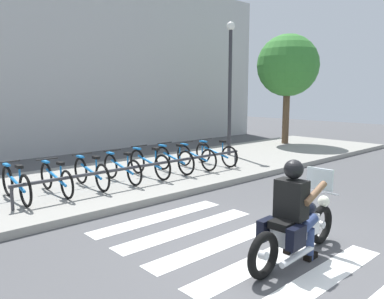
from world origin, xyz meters
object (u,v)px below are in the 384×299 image
Objects in this scene: street_lamp at (230,78)px; bicycle_3 at (122,168)px; motorcycle at (296,228)px; rider at (294,204)px; bicycle_6 at (196,157)px; tree_near_rack at (288,66)px; bicycle_1 at (56,179)px; bicycle_7 at (216,153)px; bicycle_2 at (91,173)px; bicycle_5 at (174,159)px; bike_rack at (149,166)px; bicycle_0 at (16,184)px; bicycle_4 at (149,163)px.

bicycle_3 is at bearing -168.53° from street_lamp.
rider reaches higher than motorcycle.
tree_near_rack is (6.45, 1.40, 2.87)m from bicycle_6.
bicycle_7 reaches higher than bicycle_1.
tree_near_rack is (9.68, 1.40, 2.87)m from bicycle_2.
bike_rack is (-1.21, -0.55, 0.07)m from bicycle_5.
motorcycle is at bearing 0.53° from rider.
bicycle_5 is 0.35× the size of tree_near_rack.
motorcycle is 5.70m from bicycle_6.
bicycle_2 is 6.23m from street_lamp.
rider is 5.03m from bicycle_2.
bicycle_6 is at bearing -0.00° from bicycle_3.
bicycle_0 is at bearing 112.84° from motorcycle.
motorcycle reaches higher than bicycle_4.
bicycle_0 is at bearing -179.94° from bicycle_1.
bicycle_0 is 1.62m from bicycle_2.
bike_rack is (1.21, -0.55, 0.08)m from bicycle_2.
bicycle_4 is 0.81m from bicycle_5.
bicycle_2 is at bearing -170.11° from street_lamp.
bicycle_0 is 2.88m from bike_rack.
bicycle_0 reaches higher than bike_rack.
bike_rack is (-2.83, -0.55, 0.08)m from bicycle_7.
rider is 5.40m from bicycle_5.
bicycle_3 is 2.42m from bicycle_6.
bicycle_1 is at bearing 0.06° from bicycle_0.
bicycle_3 is 0.69m from bike_rack.
bicycle_5 is 1.00× the size of bicycle_6.
bicycle_3 is (0.32, 5.00, 0.04)m from motorcycle.
bicycle_3 is 9.43m from tree_near_rack.
bicycle_4 reaches higher than bicycle_6.
rider is 0.83× the size of bicycle_7.
bicycle_3 is 0.98× the size of bicycle_7.
bicycle_4 is at bearing 77.32° from motorcycle.
bicycle_3 is 0.36× the size of street_lamp.
bicycle_4 is at bearing -170.17° from tree_near_rack.
bicycle_0 is 0.81m from bicycle_1.
bicycle_1 is at bearing 104.55° from motorcycle.
bicycle_6 is at bearing 0.02° from bicycle_4.
bicycle_6 is at bearing 0.00° from bicycle_0.
bicycle_2 is 1.62m from bicycle_4.
bicycle_7 reaches higher than bicycle_3.
bicycle_0 is (-2.03, 5.00, -0.31)m from rider.
street_lamp is at bearing 11.47° from bicycle_3.
tree_near_rack is (7.26, 1.40, 2.86)m from bicycle_5.
bicycle_1 is 0.97× the size of bicycle_7.
bicycle_5 is 0.96× the size of bicycle_7.
bicycle_5 is (3.23, -0.00, 0.02)m from bicycle_1.
bicycle_0 is 3.23m from bicycle_4.
motorcycle is 1.31× the size of bicycle_2.
bicycle_4 reaches higher than bicycle_2.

